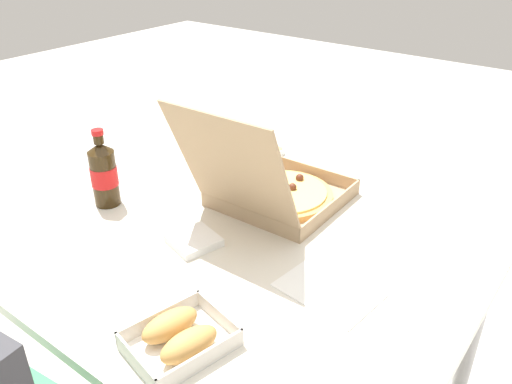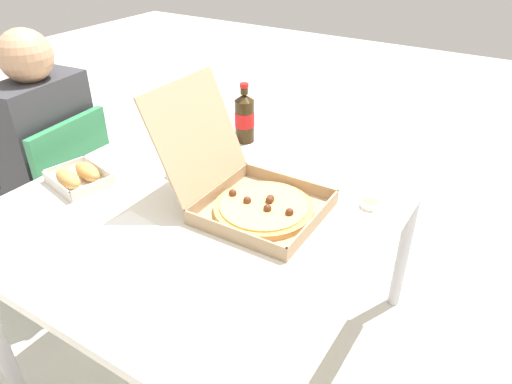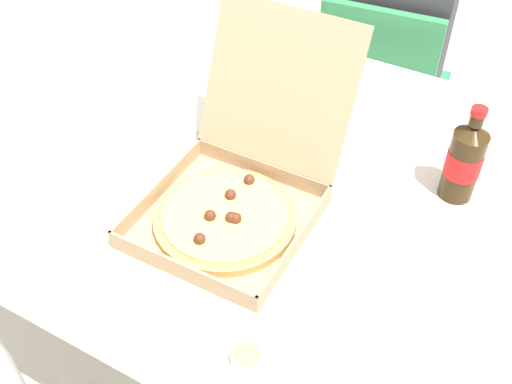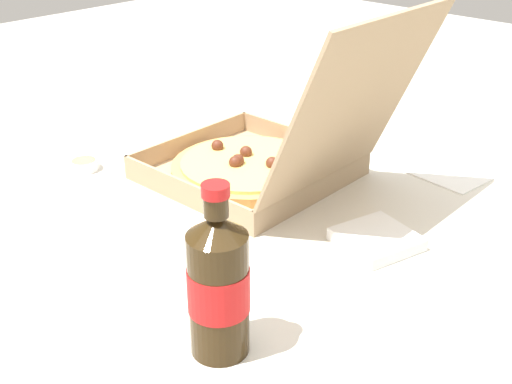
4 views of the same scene
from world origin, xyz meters
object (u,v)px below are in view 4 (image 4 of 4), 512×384
Objects in this scene: paper_menu at (460,166)px; dipping_sauce_cup at (84,164)px; cola_bottle at (218,284)px; pizza_box_open at (264,158)px; napkin_pile at (376,239)px.

paper_menu is 3.75× the size of dipping_sauce_cup.
cola_bottle reaches higher than paper_menu.
dipping_sauce_cup reaches higher than paper_menu.
dipping_sauce_cup is (0.20, -0.29, -0.04)m from pizza_box_open.
paper_menu is 0.73m from dipping_sauce_cup.
dipping_sauce_cup is at bearing -39.45° from paper_menu.
dipping_sauce_cup is at bearing -108.17° from cola_bottle.
paper_menu is at bearing -172.96° from napkin_pile.
pizza_box_open is 0.28m from napkin_pile.
cola_bottle is at bearing 35.78° from pizza_box_open.
pizza_box_open is 8.27× the size of dipping_sauce_cup.
paper_menu is 0.36m from napkin_pile.
cola_bottle is 1.07× the size of paper_menu.
paper_menu is (-0.69, -0.04, -0.09)m from cola_bottle.
napkin_pile is (0.05, 0.28, -0.04)m from pizza_box_open.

